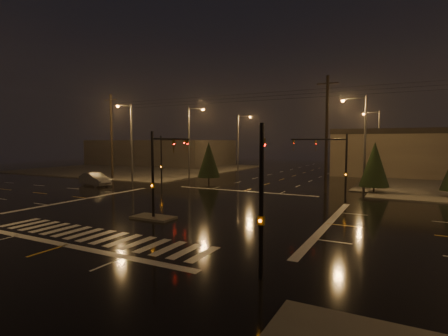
{
  "coord_description": "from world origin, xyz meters",
  "views": [
    {
      "loc": [
        15.32,
        -22.78,
        5.3
      ],
      "look_at": [
        1.27,
        4.1,
        3.0
      ],
      "focal_mm": 28.0,
      "sensor_mm": 36.0,
      "label": 1
    }
  ],
  "objects": [
    {
      "name": "stop_bar_near",
      "position": [
        0.0,
        -11.0,
        0.01
      ],
      "size": [
        16.0,
        0.5,
        0.01
      ],
      "primitive_type": "cube",
      "color": "beige",
      "rests_on": "ground"
    },
    {
      "name": "streetlight_2",
      "position": [
        -11.18,
        34.0,
        5.8
      ],
      "size": [
        2.77,
        0.32,
        10.0
      ],
      "color": "#38383A",
      "rests_on": "ground"
    },
    {
      "name": "ground",
      "position": [
        0.0,
        0.0,
        0.0
      ],
      "size": [
        140.0,
        140.0,
        0.0
      ],
      "primitive_type": "plane",
      "color": "black",
      "rests_on": "ground"
    },
    {
      "name": "utility_pole_1",
      "position": [
        8.0,
        14.0,
        6.13
      ],
      "size": [
        2.2,
        0.32,
        12.0
      ],
      "color": "black",
      "rests_on": "ground"
    },
    {
      "name": "signal_mast_ne",
      "position": [
        9.5,
        10.14,
        3.79
      ],
      "size": [
        4.84,
        1.86,
        6.0
      ],
      "color": "black",
      "rests_on": "ground"
    },
    {
      "name": "car_crossing",
      "position": [
        -17.64,
        6.9,
        0.79
      ],
      "size": [
        5.05,
        2.68,
        1.58
      ],
      "primitive_type": "imported",
      "rotation": [
        0.0,
        0.0,
        1.35
      ],
      "color": "slate",
      "rests_on": "ground"
    },
    {
      "name": "conifer_3",
      "position": [
        -7.23,
        16.12,
        2.97
      ],
      "size": [
        2.91,
        2.91,
        5.25
      ],
      "color": "black",
      "rests_on": "ground"
    },
    {
      "name": "conifer_0",
      "position": [
        12.48,
        15.92,
        2.99
      ],
      "size": [
        2.93,
        2.93,
        5.28
      ],
      "color": "black",
      "rests_on": "ground"
    },
    {
      "name": "signal_mast_se",
      "position": [
        10.23,
        -9.75,
        3.71
      ],
      "size": [
        1.55,
        3.87,
        6.0
      ],
      "color": "black",
      "rests_on": "ground"
    },
    {
      "name": "streetlight_1",
      "position": [
        -11.18,
        18.0,
        5.8
      ],
      "size": [
        2.77,
        0.32,
        10.0
      ],
      "color": "#38383A",
      "rests_on": "ground"
    },
    {
      "name": "crosswalk",
      "position": [
        0.0,
        -9.0,
        0.01
      ],
      "size": [
        15.0,
        2.6,
        0.01
      ],
      "primitive_type": "cube",
      "color": "beige",
      "rests_on": "ground"
    },
    {
      "name": "streetlight_3",
      "position": [
        11.18,
        16.0,
        5.8
      ],
      "size": [
        2.77,
        0.32,
        10.0
      ],
      "color": "#38383A",
      "rests_on": "ground"
    },
    {
      "name": "commercial_block",
      "position": [
        -35.0,
        42.0,
        2.8
      ],
      "size": [
        30.0,
        18.0,
        5.6
      ],
      "primitive_type": "cube",
      "color": "#3B3634",
      "rests_on": "ground"
    },
    {
      "name": "utility_pole_0",
      "position": [
        -22.0,
        14.0,
        6.13
      ],
      "size": [
        2.2,
        0.32,
        12.0
      ],
      "color": "black",
      "rests_on": "ground"
    },
    {
      "name": "stop_bar_far",
      "position": [
        0.0,
        11.0,
        0.01
      ],
      "size": [
        16.0,
        0.5,
        0.01
      ],
      "primitive_type": "cube",
      "color": "beige",
      "rests_on": "ground"
    },
    {
      "name": "median_island",
      "position": [
        0.0,
        -4.0,
        0.07
      ],
      "size": [
        3.0,
        1.6,
        0.15
      ],
      "primitive_type": "cube",
      "color": "#4B4943",
      "rests_on": "ground"
    },
    {
      "name": "streetlight_5",
      "position": [
        -16.0,
        11.18,
        5.8
      ],
      "size": [
        0.32,
        2.77,
        10.0
      ],
      "color": "#38383A",
      "rests_on": "ground"
    },
    {
      "name": "sidewalk_nw",
      "position": [
        -30.0,
        30.0,
        0.06
      ],
      "size": [
        36.0,
        36.0,
        0.12
      ],
      "primitive_type": "cube",
      "color": "#4B4943",
      "rests_on": "ground"
    },
    {
      "name": "streetlight_4",
      "position": [
        11.18,
        36.0,
        5.8
      ],
      "size": [
        2.77,
        0.32,
        10.0
      ],
      "color": "#38383A",
      "rests_on": "ground"
    },
    {
      "name": "signal_mast_nw",
      "position": [
        -9.5,
        10.14,
        3.79
      ],
      "size": [
        4.84,
        1.86,
        6.0
      ],
      "color": "black",
      "rests_on": "ground"
    },
    {
      "name": "signal_mast_median",
      "position": [
        0.0,
        -3.07,
        3.75
      ],
      "size": [
        0.25,
        4.59,
        6.0
      ],
      "color": "black",
      "rests_on": "ground"
    }
  ]
}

